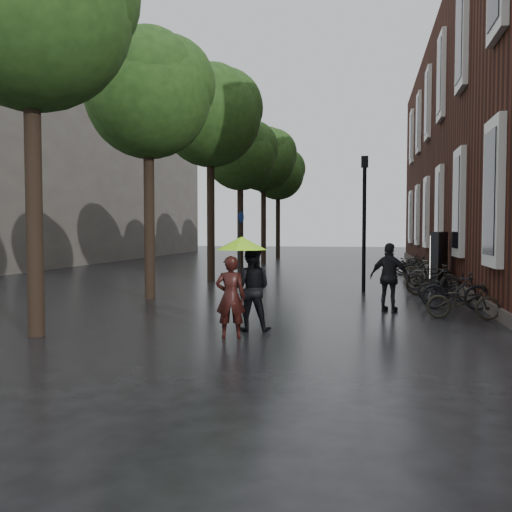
% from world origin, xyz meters
% --- Properties ---
extents(ground, '(120.00, 120.00, 0.00)m').
position_xyz_m(ground, '(0.00, 0.00, 0.00)').
color(ground, black).
extents(bg_building, '(16.00, 30.00, 14.00)m').
position_xyz_m(bg_building, '(-22.00, 28.00, 7.00)').
color(bg_building, '#47423D').
rests_on(bg_building, ground).
extents(street_trees, '(4.33, 34.03, 8.91)m').
position_xyz_m(street_trees, '(-3.99, 15.91, 6.34)').
color(street_trees, black).
rests_on(street_trees, ground).
extents(person_burgundy, '(0.65, 0.50, 1.60)m').
position_xyz_m(person_burgundy, '(-0.18, 1.60, 0.80)').
color(person_burgundy, black).
rests_on(person_burgundy, ground).
extents(person_black, '(0.91, 0.73, 1.78)m').
position_xyz_m(person_black, '(0.05, 2.40, 0.89)').
color(person_black, black).
rests_on(person_black, ground).
extents(lime_umbrella, '(1.04, 1.04, 1.53)m').
position_xyz_m(lime_umbrella, '(-0.04, 1.95, 1.84)').
color(lime_umbrella, black).
rests_on(lime_umbrella, ground).
extents(pedestrian_walking, '(1.13, 0.77, 1.77)m').
position_xyz_m(pedestrian_walking, '(3.00, 5.71, 0.89)').
color(pedestrian_walking, black).
rests_on(pedestrian_walking, ground).
extents(parked_bicycles, '(2.04, 16.51, 1.04)m').
position_xyz_m(parked_bicycles, '(4.65, 12.73, 0.47)').
color(parked_bicycles, black).
rests_on(parked_bicycles, ground).
extents(ad_lightbox, '(0.31, 1.35, 2.04)m').
position_xyz_m(ad_lightbox, '(5.01, 12.09, 1.02)').
color(ad_lightbox, black).
rests_on(ad_lightbox, ground).
extents(lamp_post, '(0.24, 0.24, 4.58)m').
position_xyz_m(lamp_post, '(2.33, 10.14, 2.78)').
color(lamp_post, black).
rests_on(lamp_post, ground).
extents(cycle_sign, '(0.16, 0.54, 3.00)m').
position_xyz_m(cycle_sign, '(-3.64, 17.19, 1.98)').
color(cycle_sign, '#262628').
rests_on(cycle_sign, ground).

